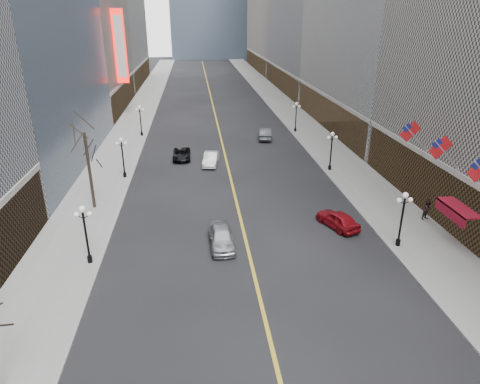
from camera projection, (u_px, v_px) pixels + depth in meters
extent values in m
cube|color=gray|center=(303.00, 125.00, 70.71)|extent=(6.00, 230.00, 0.15)
cube|color=gray|center=(131.00, 130.00, 67.97)|extent=(6.00, 230.00, 0.15)
cube|color=gold|center=(215.00, 115.00, 78.55)|extent=(0.25, 200.00, 0.02)
cube|color=#4A3D31|center=(334.00, 112.00, 68.33)|extent=(2.80, 35.00, 5.00)
cube|color=#4A3D31|center=(285.00, 79.00, 103.24)|extent=(2.80, 39.00, 5.00)
cube|color=#4A3D31|center=(259.00, 62.00, 142.74)|extent=(2.80, 45.00, 5.00)
cube|color=#4A3D31|center=(117.00, 96.00, 82.19)|extent=(2.80, 29.00, 5.00)
cube|color=#4A3D31|center=(138.00, 74.00, 113.43)|extent=(2.80, 37.00, 5.00)
cylinder|color=black|center=(398.00, 242.00, 33.62)|extent=(0.36, 0.36, 0.50)
cylinder|color=black|center=(401.00, 223.00, 32.95)|extent=(0.16, 0.16, 4.00)
sphere|color=white|center=(406.00, 195.00, 32.07)|extent=(0.44, 0.44, 0.44)
sphere|color=white|center=(399.00, 200.00, 32.18)|extent=(0.36, 0.36, 0.36)
sphere|color=white|center=(410.00, 200.00, 32.27)|extent=(0.36, 0.36, 0.36)
cylinder|color=black|center=(330.00, 167.00, 50.16)|extent=(0.36, 0.36, 0.50)
cylinder|color=black|center=(331.00, 153.00, 49.49)|extent=(0.16, 0.16, 4.00)
sphere|color=white|center=(333.00, 134.00, 48.61)|extent=(0.44, 0.44, 0.44)
sphere|color=white|center=(328.00, 137.00, 48.72)|extent=(0.36, 0.36, 0.36)
sphere|color=white|center=(336.00, 137.00, 48.80)|extent=(0.36, 0.36, 0.36)
cylinder|color=black|center=(295.00, 130.00, 66.69)|extent=(0.36, 0.36, 0.50)
cylinder|color=black|center=(296.00, 119.00, 66.02)|extent=(0.16, 0.16, 4.00)
sphere|color=white|center=(297.00, 104.00, 65.14)|extent=(0.44, 0.44, 0.44)
sphere|color=white|center=(294.00, 106.00, 65.25)|extent=(0.36, 0.36, 0.36)
sphere|color=white|center=(299.00, 106.00, 65.34)|extent=(0.36, 0.36, 0.36)
cylinder|color=black|center=(90.00, 259.00, 31.32)|extent=(0.36, 0.36, 0.50)
cylinder|color=black|center=(87.00, 238.00, 30.65)|extent=(0.16, 0.16, 4.00)
sphere|color=white|center=(82.00, 209.00, 29.77)|extent=(0.44, 0.44, 0.44)
sphere|color=white|center=(76.00, 214.00, 29.88)|extent=(0.36, 0.36, 0.36)
sphere|color=white|center=(89.00, 214.00, 29.97)|extent=(0.36, 0.36, 0.36)
cylinder|color=black|center=(125.00, 175.00, 47.86)|extent=(0.36, 0.36, 0.50)
cylinder|color=black|center=(123.00, 160.00, 47.19)|extent=(0.16, 0.16, 4.00)
sphere|color=white|center=(121.00, 140.00, 46.30)|extent=(0.44, 0.44, 0.44)
sphere|color=white|center=(117.00, 143.00, 46.41)|extent=(0.36, 0.36, 0.36)
sphere|color=white|center=(126.00, 143.00, 46.50)|extent=(0.36, 0.36, 0.36)
cylinder|color=black|center=(142.00, 134.00, 64.39)|extent=(0.36, 0.36, 0.50)
cylinder|color=black|center=(141.00, 122.00, 63.72)|extent=(0.16, 0.16, 4.00)
sphere|color=white|center=(139.00, 107.00, 62.84)|extent=(0.44, 0.44, 0.44)
sphere|color=white|center=(136.00, 110.00, 62.95)|extent=(0.36, 0.36, 0.36)
sphere|color=white|center=(143.00, 110.00, 63.04)|extent=(0.36, 0.36, 0.36)
cube|color=navy|center=(477.00, 164.00, 28.32)|extent=(0.88, 0.06, 0.88)
cylinder|color=#B2B2B7|center=(447.00, 155.00, 33.40)|extent=(2.49, 0.12, 2.49)
cube|color=red|center=(441.00, 148.00, 33.09)|extent=(1.94, 0.04, 1.94)
cube|color=navy|center=(437.00, 143.00, 32.92)|extent=(0.88, 0.06, 0.88)
cylinder|color=#B2B2B7|center=(416.00, 138.00, 37.99)|extent=(2.49, 0.12, 2.49)
cube|color=red|center=(410.00, 131.00, 37.68)|extent=(1.94, 0.04, 1.94)
cube|color=navy|center=(407.00, 128.00, 37.51)|extent=(0.88, 0.06, 0.88)
cube|color=maroon|center=(459.00, 208.00, 32.99)|extent=(1.40, 4.00, 0.15)
cube|color=maroon|center=(450.00, 213.00, 33.08)|extent=(0.10, 4.00, 0.90)
cube|color=red|center=(120.00, 47.00, 72.41)|extent=(2.00, 0.50, 12.00)
cube|color=white|center=(120.00, 47.00, 72.41)|extent=(1.40, 0.55, 10.00)
cylinder|color=#2D231C|center=(90.00, 171.00, 39.06)|extent=(0.28, 0.28, 7.20)
imported|color=#9FA1A6|center=(222.00, 237.00, 33.59)|extent=(2.07, 4.81, 1.62)
imported|color=silver|center=(211.00, 159.00, 52.05)|extent=(2.27, 4.77, 1.51)
imported|color=black|center=(182.00, 154.00, 54.11)|extent=(2.18, 4.72, 1.31)
imported|color=maroon|center=(338.00, 219.00, 36.66)|extent=(3.29, 4.69, 1.48)
imported|color=#424649|center=(265.00, 133.00, 62.91)|extent=(2.48, 5.23, 1.65)
imported|color=black|center=(428.00, 209.00, 37.66)|extent=(1.05, 0.84, 1.90)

